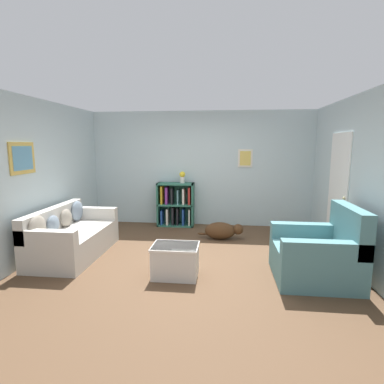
# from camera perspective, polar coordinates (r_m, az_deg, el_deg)

# --- Properties ---
(ground_plane) EXTENTS (14.00, 14.00, 0.00)m
(ground_plane) POSITION_cam_1_polar(r_m,az_deg,el_deg) (5.01, -0.52, -12.68)
(ground_plane) COLOR brown
(wall_back) EXTENTS (5.60, 0.13, 2.60)m
(wall_back) POSITION_cam_1_polar(r_m,az_deg,el_deg) (6.91, 1.71, 4.44)
(wall_back) COLOR silver
(wall_back) RESTS_ON ground_plane
(wall_left) EXTENTS (0.13, 5.00, 2.60)m
(wall_left) POSITION_cam_1_polar(r_m,az_deg,el_deg) (5.59, -27.49, 2.36)
(wall_left) COLOR silver
(wall_left) RESTS_ON ground_plane
(wall_right) EXTENTS (0.16, 5.00, 2.60)m
(wall_right) POSITION_cam_1_polar(r_m,az_deg,el_deg) (5.08, 29.39, 1.54)
(wall_right) COLOR silver
(wall_right) RESTS_ON ground_plane
(couch) EXTENTS (0.89, 1.72, 0.82)m
(couch) POSITION_cam_1_polar(r_m,az_deg,el_deg) (5.48, -22.01, -7.93)
(couch) COLOR beige
(couch) RESTS_ON ground_plane
(bookshelf) EXTENTS (0.83, 0.34, 0.99)m
(bookshelf) POSITION_cam_1_polar(r_m,az_deg,el_deg) (6.88, -3.13, -2.46)
(bookshelf) COLOR #2D6B56
(bookshelf) RESTS_ON ground_plane
(recliner_chair) EXTENTS (1.06, 1.03, 1.04)m
(recliner_chair) POSITION_cam_1_polar(r_m,az_deg,el_deg) (4.56, 23.05, -10.94)
(recliner_chair) COLOR slate
(recliner_chair) RESTS_ON ground_plane
(coffee_table) EXTENTS (0.65, 0.48, 0.46)m
(coffee_table) POSITION_cam_1_polar(r_m,az_deg,el_deg) (4.34, -3.17, -12.76)
(coffee_table) COLOR silver
(coffee_table) RESTS_ON ground_plane
(dog) EXTENTS (0.91, 0.31, 0.34)m
(dog) POSITION_cam_1_polar(r_m,az_deg,el_deg) (5.98, 5.75, -7.32)
(dog) COLOR #472D19
(dog) RESTS_ON ground_plane
(vase) EXTENTS (0.13, 0.13, 0.26)m
(vase) POSITION_cam_1_polar(r_m,az_deg,el_deg) (6.73, -1.86, 2.96)
(vase) COLOR silver
(vase) RESTS_ON bookshelf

